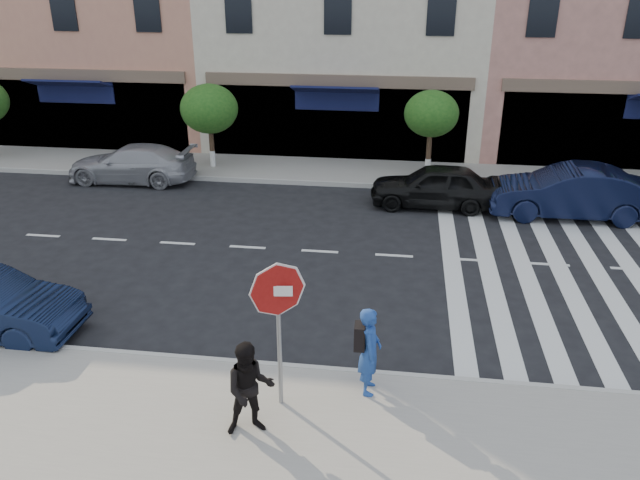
{
  "coord_description": "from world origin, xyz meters",
  "views": [
    {
      "loc": [
        2.07,
        -11.16,
        7.03
      ],
      "look_at": [
        0.33,
        1.59,
        1.4
      ],
      "focal_mm": 35.0,
      "sensor_mm": 36.0,
      "label": 1
    }
  ],
  "objects": [
    {
      "name": "sidewalk_near",
      "position": [
        0.0,
        -3.75,
        0.07
      ],
      "size": [
        60.0,
        4.5,
        0.15
      ],
      "primitive_type": "cube",
      "color": "gray",
      "rests_on": "ground"
    },
    {
      "name": "car_far_left",
      "position": [
        -7.45,
        9.1,
        0.65
      ],
      "size": [
        4.52,
        1.88,
        1.31
      ],
      "primitive_type": "imported",
      "rotation": [
        0.0,
        0.0,
        -1.56
      ],
      "color": "#98989D",
      "rests_on": "ground"
    },
    {
      "name": "car_far_right",
      "position": [
        7.17,
        7.6,
        0.79
      ],
      "size": [
        4.79,
        1.68,
        1.58
      ],
      "primitive_type": "imported",
      "rotation": [
        0.0,
        0.0,
        -1.57
      ],
      "color": "black",
      "rests_on": "ground"
    },
    {
      "name": "car_far_mid",
      "position": [
        3.15,
        7.95,
        0.69
      ],
      "size": [
        4.08,
        1.7,
        1.38
      ],
      "primitive_type": "imported",
      "rotation": [
        0.0,
        0.0,
        -1.59
      ],
      "color": "black",
      "rests_on": "ground"
    },
    {
      "name": "street_tree_wb",
      "position": [
        -5.0,
        10.8,
        2.31
      ],
      "size": [
        2.1,
        2.1,
        3.06
      ],
      "color": "#473323",
      "rests_on": "sidewalk_far"
    },
    {
      "name": "photographer",
      "position": [
        1.7,
        -2.05,
        0.97
      ],
      "size": [
        0.41,
        0.61,
        1.64
      ],
      "primitive_type": "imported",
      "rotation": [
        0.0,
        0.0,
        1.6
      ],
      "color": "navy",
      "rests_on": "sidewalk_near"
    },
    {
      "name": "sidewalk_far",
      "position": [
        0.0,
        11.0,
        0.07
      ],
      "size": [
        60.0,
        3.0,
        0.15
      ],
      "primitive_type": "cube",
      "color": "gray",
      "rests_on": "ground"
    },
    {
      "name": "ground",
      "position": [
        0.0,
        0.0,
        0.0
      ],
      "size": [
        120.0,
        120.0,
        0.0
      ],
      "primitive_type": "plane",
      "color": "black",
      "rests_on": "ground"
    },
    {
      "name": "street_tree_c",
      "position": [
        3.0,
        10.8,
        2.36
      ],
      "size": [
        1.9,
        1.9,
        3.04
      ],
      "color": "#473323",
      "rests_on": "sidewalk_far"
    },
    {
      "name": "walker",
      "position": [
        -0.11,
        -3.36,
        0.96
      ],
      "size": [
        0.95,
        0.84,
        1.63
      ],
      "primitive_type": "imported",
      "rotation": [
        0.0,
        0.0,
        0.32
      ],
      "color": "black",
      "rests_on": "sidewalk_near"
    },
    {
      "name": "stop_sign",
      "position": [
        0.23,
        -2.61,
        2.08
      ],
      "size": [
        0.94,
        0.16,
        2.68
      ],
      "rotation": [
        0.0,
        0.0,
        0.13
      ],
      "color": "gray",
      "rests_on": "sidewalk_near"
    },
    {
      "name": "building_centre",
      "position": [
        -0.5,
        17.0,
        5.5
      ],
      "size": [
        11.0,
        9.0,
        11.0
      ],
      "primitive_type": "cube",
      "color": "beige",
      "rests_on": "ground"
    }
  ]
}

